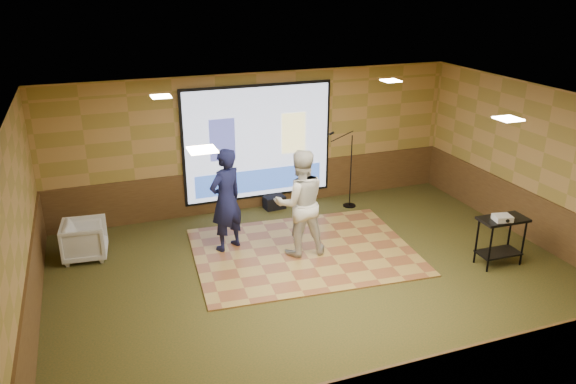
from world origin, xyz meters
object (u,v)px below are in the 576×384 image
object	(u,v)px
projector_screen	(258,144)
duffel_bag	(274,202)
projector	(502,218)
dance_floor	(303,251)
mic_stand	(348,186)
player_right	(300,203)
banquet_chair	(85,240)
player_left	(226,200)
av_table	(501,233)

from	to	relation	value
projector_screen	duffel_bag	distance (m)	1.38
projector	dance_floor	bearing A→B (deg)	161.75
mic_stand	dance_floor	bearing A→B (deg)	-159.12
player_right	banquet_chair	xyz separation A→B (m)	(-3.75, 1.22, -0.67)
player_left	mic_stand	size ratio (longest dim) A/B	1.10
projector_screen	dance_floor	size ratio (longest dim) A/B	0.82
player_left	banquet_chair	world-z (taller)	player_left
projector_screen	projector	bearing A→B (deg)	-52.68
projector_screen	banquet_chair	distance (m)	4.08
mic_stand	banquet_chair	size ratio (longest dim) A/B	2.28
projector_screen	player_left	xyz separation A→B (m)	(-1.20, -1.79, -0.46)
dance_floor	mic_stand	world-z (taller)	mic_stand
dance_floor	duffel_bag	size ratio (longest dim) A/B	8.88
dance_floor	player_left	size ratio (longest dim) A/B	2.05
player_left	projector	distance (m)	4.91
mic_stand	duffel_bag	bearing A→B (deg)	139.64
mic_stand	projector	bearing A→B (deg)	-93.95
duffel_bag	av_table	bearing A→B (deg)	-52.63
av_table	dance_floor	bearing A→B (deg)	152.35
player_left	projector	bearing A→B (deg)	124.90
dance_floor	av_table	bearing A→B (deg)	-27.65
player_right	projector	world-z (taller)	player_right
projector_screen	projector	size ratio (longest dim) A/B	11.27
projector_screen	projector	distance (m)	5.19
banquet_chair	duffel_bag	xyz separation A→B (m)	(4.01, 1.02, -0.21)
projector	mic_stand	world-z (taller)	mic_stand
dance_floor	av_table	xyz separation A→B (m)	(3.12, -1.63, 0.60)
player_right	banquet_chair	size ratio (longest dim) A/B	2.56
player_left	player_right	distance (m)	1.38
projector_screen	player_left	distance (m)	2.20
player_left	av_table	xyz separation A→B (m)	(4.42, -2.24, -0.39)
dance_floor	banquet_chair	size ratio (longest dim) A/B	5.17
projector_screen	duffel_bag	xyz separation A→B (m)	(0.29, -0.19, -1.33)
player_left	player_right	world-z (taller)	player_right
projector_screen	player_right	bearing A→B (deg)	-89.57
projector_screen	mic_stand	distance (m)	2.21
player_left	banquet_chair	size ratio (longest dim) A/B	2.52
player_left	duffel_bag	distance (m)	2.35
dance_floor	player_right	size ratio (longest dim) A/B	2.02
projector_screen	dance_floor	xyz separation A→B (m)	(0.11, -2.40, -1.46)
player_right	duffel_bag	xyz separation A→B (m)	(0.27, 2.25, -0.89)
banquet_chair	player_left	bearing A→B (deg)	-97.02
mic_stand	banquet_chair	bearing A→B (deg)	161.70
dance_floor	mic_stand	xyz separation A→B (m)	(1.76, 1.75, 0.48)
player_left	av_table	distance (m)	4.97
player_right	duffel_bag	distance (m)	2.43
projector_screen	duffel_bag	size ratio (longest dim) A/B	7.30
projector_screen	banquet_chair	world-z (taller)	projector_screen
player_left	mic_stand	bearing A→B (deg)	173.52
player_right	projector	distance (m)	3.54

